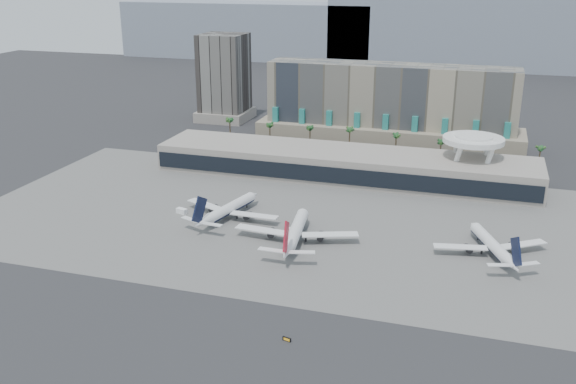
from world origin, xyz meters
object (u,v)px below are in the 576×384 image
(airliner_centre, at_px, (295,231))
(service_vehicle_b, at_px, (293,230))
(airliner_left, at_px, (228,209))
(airliner_right, at_px, (492,245))
(service_vehicle_a, at_px, (182,211))
(taxiway_sign, at_px, (287,339))

(airliner_centre, distance_m, service_vehicle_b, 8.49)
(service_vehicle_b, bearing_deg, airliner_centre, -89.91)
(airliner_left, xyz_separation_m, airliner_right, (95.75, -4.48, -0.15))
(airliner_left, height_order, service_vehicle_b, airliner_left)
(service_vehicle_a, bearing_deg, service_vehicle_b, 10.90)
(airliner_left, distance_m, service_vehicle_a, 19.28)
(airliner_left, height_order, taxiway_sign, airliner_left)
(service_vehicle_b, xyz_separation_m, taxiway_sign, (18.75, -67.71, -0.42))
(airliner_centre, relative_size, service_vehicle_a, 10.58)
(airliner_right, bearing_deg, airliner_left, 154.49)
(airliner_centre, distance_m, service_vehicle_a, 51.33)
(airliner_right, bearing_deg, service_vehicle_a, 155.50)
(airliner_right, relative_size, service_vehicle_b, 10.06)
(airliner_right, bearing_deg, taxiway_sign, -148.22)
(service_vehicle_a, distance_m, taxiway_sign, 97.99)
(service_vehicle_b, height_order, taxiway_sign, service_vehicle_b)
(airliner_left, bearing_deg, service_vehicle_b, -0.38)
(airliner_right, relative_size, service_vehicle_a, 8.90)
(airliner_centre, distance_m, airliner_right, 65.83)
(airliner_centre, xyz_separation_m, service_vehicle_b, (-3.08, 7.34, -2.95))
(airliner_left, bearing_deg, service_vehicle_a, -163.80)
(airliner_left, distance_m, service_vehicle_b, 28.38)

